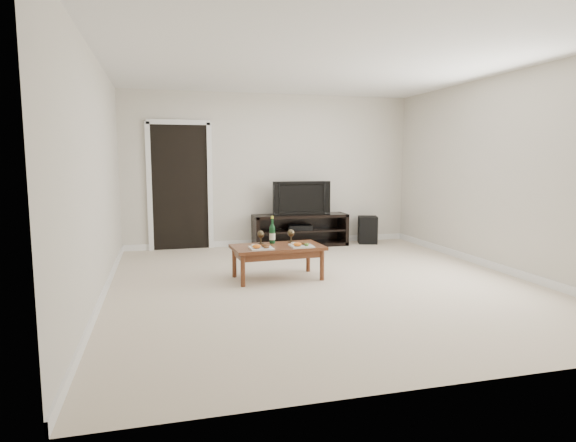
{
  "coord_description": "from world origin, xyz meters",
  "views": [
    {
      "loc": [
        -1.86,
        -5.4,
        1.49
      ],
      "look_at": [
        -0.28,
        0.55,
        0.7
      ],
      "focal_mm": 30.0,
      "sensor_mm": 36.0,
      "label": 1
    }
  ],
  "objects_px": {
    "coffee_table": "(278,262)",
    "subwoofer": "(368,230)",
    "television": "(300,198)",
    "media_console": "(300,230)"
  },
  "relations": [
    {
      "from": "television",
      "to": "coffee_table",
      "type": "bearing_deg",
      "value": -110.72
    },
    {
      "from": "subwoofer",
      "to": "coffee_table",
      "type": "height_order",
      "value": "subwoofer"
    },
    {
      "from": "media_console",
      "to": "subwoofer",
      "type": "bearing_deg",
      "value": -2.11
    },
    {
      "from": "media_console",
      "to": "television",
      "type": "distance_m",
      "value": 0.56
    },
    {
      "from": "coffee_table",
      "to": "subwoofer",
      "type": "bearing_deg",
      "value": 44.19
    },
    {
      "from": "television",
      "to": "subwoofer",
      "type": "bearing_deg",
      "value": 0.39
    },
    {
      "from": "media_console",
      "to": "coffee_table",
      "type": "xyz_separation_m",
      "value": [
        -0.92,
        -2.15,
        -0.07
      ]
    },
    {
      "from": "television",
      "to": "coffee_table",
      "type": "distance_m",
      "value": 2.42
    },
    {
      "from": "media_console",
      "to": "coffee_table",
      "type": "distance_m",
      "value": 2.34
    },
    {
      "from": "media_console",
      "to": "subwoofer",
      "type": "distance_m",
      "value": 1.24
    }
  ]
}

